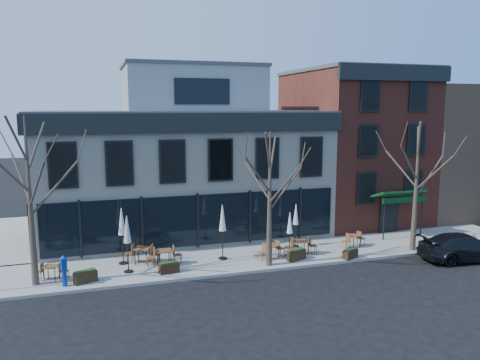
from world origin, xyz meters
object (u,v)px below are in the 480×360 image
object	(u,v)px
parked_sedan	(465,247)
call_box	(64,270)
cafe_set_0	(51,271)
umbrella_0	(122,225)

from	to	relation	value
parked_sedan	call_box	distance (m)	21.09
call_box	cafe_set_0	size ratio (longest dim) A/B	0.89
call_box	umbrella_0	bearing A→B (deg)	40.95
call_box	cafe_set_0	distance (m)	1.28
parked_sedan	cafe_set_0	bearing A→B (deg)	88.24
cafe_set_0	umbrella_0	bearing A→B (deg)	21.87
parked_sedan	call_box	world-z (taller)	call_box
cafe_set_0	call_box	bearing A→B (deg)	-58.30
umbrella_0	call_box	bearing A→B (deg)	-139.05
cafe_set_0	umbrella_0	xyz separation A→B (m)	(3.46, 1.39, 1.71)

